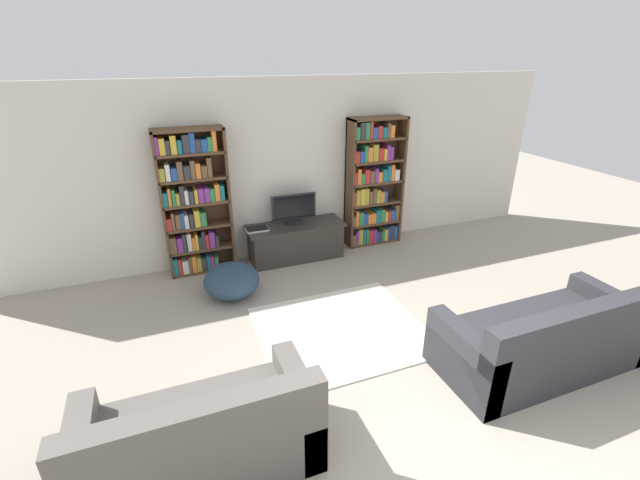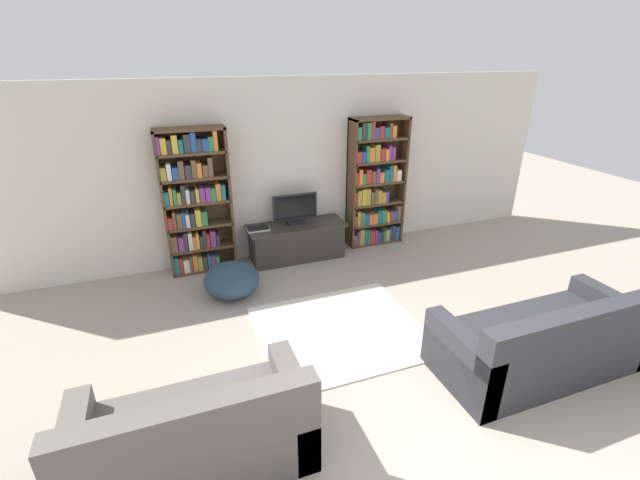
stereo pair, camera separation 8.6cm
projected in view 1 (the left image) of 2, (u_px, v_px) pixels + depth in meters
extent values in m
plane|color=#9E9384|center=(461.00, 470.00, 3.23)|extent=(18.00, 18.00, 0.00)
cube|color=silver|center=(288.00, 170.00, 6.31)|extent=(8.80, 0.06, 2.60)
cube|color=#513823|center=(162.00, 207.00, 5.65)|extent=(0.04, 0.30, 2.02)
cube|color=#513823|center=(228.00, 200.00, 5.94)|extent=(0.04, 0.30, 2.02)
cube|color=#513823|center=(195.00, 201.00, 5.91)|extent=(0.91, 0.04, 2.02)
cube|color=#513823|center=(187.00, 129.00, 5.40)|extent=(0.91, 0.30, 0.04)
cube|color=#513823|center=(204.00, 268.00, 6.20)|extent=(0.87, 0.30, 0.04)
cube|color=#196B75|center=(175.00, 264.00, 6.00)|extent=(0.06, 0.24, 0.24)
cube|color=#B72D28|center=(180.00, 264.00, 6.03)|extent=(0.04, 0.24, 0.23)
cube|color=silver|center=(185.00, 265.00, 6.06)|extent=(0.08, 0.24, 0.19)
cube|color=brown|center=(190.00, 262.00, 6.07)|extent=(0.04, 0.24, 0.24)
cube|color=orange|center=(194.00, 262.00, 6.09)|extent=(0.06, 0.24, 0.24)
cube|color=#9E9333|center=(198.00, 262.00, 6.12)|extent=(0.06, 0.24, 0.21)
cube|color=#333338|center=(203.00, 262.00, 6.14)|extent=(0.06, 0.24, 0.19)
cube|color=#196B75|center=(208.00, 260.00, 6.16)|extent=(0.04, 0.24, 0.21)
cube|color=#7F338C|center=(211.00, 260.00, 6.18)|extent=(0.05, 0.24, 0.20)
cube|color=#2D7F47|center=(216.00, 260.00, 6.20)|extent=(0.05, 0.24, 0.19)
cube|color=#513823|center=(202.00, 247.00, 6.06)|extent=(0.87, 0.30, 0.04)
cube|color=brown|center=(173.00, 243.00, 5.87)|extent=(0.08, 0.24, 0.23)
cube|color=#7F338C|center=(179.00, 243.00, 5.91)|extent=(0.07, 0.24, 0.20)
cube|color=#333338|center=(184.00, 241.00, 5.92)|extent=(0.05, 0.24, 0.25)
cube|color=silver|center=(189.00, 240.00, 5.94)|extent=(0.06, 0.24, 0.25)
cube|color=orange|center=(193.00, 242.00, 5.97)|extent=(0.04, 0.24, 0.18)
cube|color=gold|center=(196.00, 240.00, 5.98)|extent=(0.04, 0.24, 0.23)
cube|color=#333338|center=(200.00, 241.00, 6.00)|extent=(0.04, 0.24, 0.18)
cube|color=#333338|center=(203.00, 238.00, 6.00)|extent=(0.04, 0.24, 0.25)
cube|color=#B72D28|center=(206.00, 239.00, 6.03)|extent=(0.04, 0.24, 0.20)
cube|color=#7F338C|center=(211.00, 237.00, 6.05)|extent=(0.07, 0.24, 0.23)
cube|color=#333338|center=(216.00, 239.00, 6.08)|extent=(0.04, 0.24, 0.17)
cube|color=#513823|center=(199.00, 225.00, 5.93)|extent=(0.87, 0.30, 0.04)
cube|color=#B72D28|center=(169.00, 223.00, 5.75)|extent=(0.06, 0.24, 0.16)
cube|color=brown|center=(173.00, 220.00, 5.75)|extent=(0.04, 0.24, 0.24)
cube|color=brown|center=(178.00, 220.00, 5.78)|extent=(0.07, 0.24, 0.21)
cube|color=#234C99|center=(182.00, 219.00, 5.79)|extent=(0.05, 0.24, 0.22)
cube|color=silver|center=(186.00, 220.00, 5.82)|extent=(0.05, 0.24, 0.19)
cube|color=#333338|center=(191.00, 219.00, 5.84)|extent=(0.06, 0.24, 0.19)
cube|color=gold|center=(196.00, 217.00, 5.85)|extent=(0.07, 0.24, 0.23)
cube|color=#2D7F47|center=(203.00, 217.00, 5.89)|extent=(0.08, 0.24, 0.20)
cube|color=#513823|center=(196.00, 202.00, 5.79)|extent=(0.87, 0.30, 0.04)
cube|color=#196B75|center=(165.00, 198.00, 5.61)|extent=(0.06, 0.24, 0.19)
cube|color=orange|center=(169.00, 196.00, 5.61)|extent=(0.04, 0.24, 0.24)
cube|color=#2D7F47|center=(173.00, 196.00, 5.63)|extent=(0.04, 0.24, 0.21)
cube|color=#9E9333|center=(177.00, 198.00, 5.66)|extent=(0.05, 0.24, 0.16)
cube|color=#333338|center=(181.00, 194.00, 5.66)|extent=(0.05, 0.24, 0.26)
cube|color=silver|center=(186.00, 196.00, 5.69)|extent=(0.05, 0.24, 0.19)
cube|color=#333338|center=(191.00, 196.00, 5.72)|extent=(0.06, 0.24, 0.17)
cube|color=gold|center=(195.00, 195.00, 5.73)|extent=(0.04, 0.24, 0.19)
cube|color=#7F338C|center=(200.00, 194.00, 5.75)|extent=(0.07, 0.24, 0.20)
cube|color=#7F338C|center=(206.00, 193.00, 5.78)|extent=(0.07, 0.24, 0.19)
cube|color=#2D7F47|center=(211.00, 193.00, 5.81)|extent=(0.06, 0.24, 0.18)
cube|color=orange|center=(216.00, 191.00, 5.82)|extent=(0.06, 0.24, 0.23)
cube|color=#196B75|center=(221.00, 191.00, 5.85)|extent=(0.06, 0.24, 0.21)
cube|color=#513823|center=(193.00, 178.00, 5.66)|extent=(0.87, 0.30, 0.04)
cube|color=#9E9333|center=(162.00, 174.00, 5.47)|extent=(0.07, 0.24, 0.17)
cube|color=silver|center=(167.00, 171.00, 5.49)|extent=(0.06, 0.24, 0.21)
cube|color=#234C99|center=(173.00, 173.00, 5.53)|extent=(0.07, 0.24, 0.16)
cube|color=brown|center=(179.00, 169.00, 5.54)|extent=(0.07, 0.24, 0.24)
cube|color=#333338|center=(186.00, 171.00, 5.58)|extent=(0.08, 0.24, 0.18)
cube|color=brown|center=(192.00, 168.00, 5.59)|extent=(0.06, 0.24, 0.24)
cube|color=orange|center=(197.00, 169.00, 5.62)|extent=(0.06, 0.24, 0.20)
cube|color=brown|center=(203.00, 170.00, 5.65)|extent=(0.07, 0.24, 0.16)
cube|color=brown|center=(208.00, 166.00, 5.66)|extent=(0.06, 0.24, 0.26)
cube|color=#513823|center=(190.00, 153.00, 5.52)|extent=(0.87, 0.30, 0.04)
cube|color=#7F338C|center=(156.00, 145.00, 5.32)|extent=(0.04, 0.24, 0.22)
cube|color=gold|center=(161.00, 146.00, 5.35)|extent=(0.07, 0.24, 0.20)
cube|color=#333338|center=(167.00, 147.00, 5.38)|extent=(0.05, 0.24, 0.17)
cube|color=gold|center=(173.00, 144.00, 5.39)|extent=(0.07, 0.24, 0.23)
cube|color=#196B75|center=(179.00, 146.00, 5.42)|extent=(0.05, 0.24, 0.17)
cube|color=#333338|center=(185.00, 143.00, 5.44)|extent=(0.08, 0.24, 0.23)
cube|color=#234C99|center=(191.00, 142.00, 5.46)|extent=(0.06, 0.24, 0.25)
cube|color=#333338|center=(197.00, 145.00, 5.50)|extent=(0.06, 0.24, 0.17)
cube|color=#234C99|center=(203.00, 144.00, 5.53)|extent=(0.08, 0.24, 0.16)
cube|color=#2D7F47|center=(209.00, 143.00, 5.55)|extent=(0.06, 0.24, 0.18)
cube|color=orange|center=(213.00, 140.00, 5.55)|extent=(0.05, 0.24, 0.26)
cube|color=#513823|center=(350.00, 186.00, 6.56)|extent=(0.04, 0.30, 2.02)
cube|color=#513823|center=(399.00, 180.00, 6.85)|extent=(0.04, 0.30, 2.02)
cube|color=#513823|center=(371.00, 181.00, 6.82)|extent=(0.91, 0.04, 2.02)
cube|color=#513823|center=(378.00, 118.00, 6.31)|extent=(0.91, 0.30, 0.04)
cube|color=#513823|center=(372.00, 240.00, 7.11)|extent=(0.87, 0.30, 0.04)
cube|color=brown|center=(351.00, 238.00, 6.92)|extent=(0.06, 0.24, 0.18)
cube|color=#7F338C|center=(354.00, 236.00, 6.93)|extent=(0.04, 0.24, 0.23)
cube|color=#9E9333|center=(358.00, 235.00, 6.95)|extent=(0.07, 0.24, 0.26)
cube|color=#196B75|center=(362.00, 235.00, 6.97)|extent=(0.05, 0.24, 0.24)
cube|color=#2D7F47|center=(365.00, 234.00, 6.99)|extent=(0.04, 0.24, 0.24)
cube|color=#B72D28|center=(368.00, 235.00, 7.02)|extent=(0.08, 0.24, 0.22)
cube|color=#7F338C|center=(372.00, 234.00, 7.04)|extent=(0.05, 0.24, 0.22)
cube|color=#234C99|center=(374.00, 235.00, 7.07)|extent=(0.04, 0.24, 0.17)
cube|color=#333338|center=(377.00, 234.00, 7.08)|extent=(0.06, 0.24, 0.17)
cube|color=#2D7F47|center=(380.00, 234.00, 7.10)|extent=(0.05, 0.24, 0.18)
cube|color=gold|center=(383.00, 233.00, 7.12)|extent=(0.05, 0.24, 0.19)
cube|color=#234C99|center=(386.00, 231.00, 7.12)|extent=(0.04, 0.24, 0.23)
cube|color=#333338|center=(389.00, 230.00, 7.14)|extent=(0.06, 0.24, 0.25)
cube|color=#234C99|center=(392.00, 231.00, 7.17)|extent=(0.06, 0.24, 0.22)
cube|color=#513823|center=(373.00, 222.00, 6.97)|extent=(0.87, 0.30, 0.04)
cube|color=brown|center=(351.00, 219.00, 6.79)|extent=(0.05, 0.24, 0.17)
cube|color=orange|center=(355.00, 217.00, 6.79)|extent=(0.05, 0.24, 0.24)
cube|color=#2D7F47|center=(358.00, 217.00, 6.82)|extent=(0.08, 0.24, 0.21)
cube|color=#234C99|center=(363.00, 217.00, 6.85)|extent=(0.07, 0.24, 0.18)
cube|color=orange|center=(367.00, 217.00, 6.88)|extent=(0.06, 0.24, 0.16)
cube|color=orange|center=(371.00, 217.00, 6.90)|extent=(0.08, 0.24, 0.17)
cube|color=#196B75|center=(375.00, 215.00, 6.92)|extent=(0.07, 0.24, 0.21)
cube|color=#2D7F47|center=(380.00, 214.00, 6.95)|extent=(0.07, 0.24, 0.21)
cube|color=gold|center=(383.00, 215.00, 6.98)|extent=(0.05, 0.24, 0.17)
cube|color=#B72D28|center=(386.00, 214.00, 7.00)|extent=(0.05, 0.24, 0.17)
cube|color=#234C99|center=(390.00, 213.00, 7.02)|extent=(0.06, 0.24, 0.18)
cube|color=brown|center=(394.00, 211.00, 7.03)|extent=(0.07, 0.24, 0.26)
cube|color=#513823|center=(374.00, 202.00, 6.84)|extent=(0.87, 0.30, 0.04)
cube|color=#B72D28|center=(352.00, 198.00, 6.64)|extent=(0.04, 0.24, 0.22)
cube|color=#9E9333|center=(355.00, 196.00, 6.65)|extent=(0.07, 0.24, 0.24)
cube|color=gold|center=(360.00, 195.00, 6.68)|extent=(0.07, 0.24, 0.26)
cube|color=#9E9333|center=(364.00, 195.00, 6.70)|extent=(0.07, 0.24, 0.26)
cube|color=brown|center=(368.00, 196.00, 6.74)|extent=(0.06, 0.24, 0.20)
cube|color=brown|center=(372.00, 195.00, 6.75)|extent=(0.05, 0.24, 0.23)
cube|color=#9E9333|center=(375.00, 195.00, 6.78)|extent=(0.07, 0.24, 0.21)
cube|color=orange|center=(379.00, 196.00, 6.81)|extent=(0.07, 0.24, 0.17)
cube|color=#234C99|center=(382.00, 195.00, 6.83)|extent=(0.05, 0.24, 0.18)
cube|color=#513823|center=(375.00, 182.00, 6.70)|extent=(0.87, 0.30, 0.04)
cube|color=#B72D28|center=(353.00, 178.00, 6.51)|extent=(0.05, 0.24, 0.19)
cube|color=orange|center=(356.00, 176.00, 6.52)|extent=(0.06, 0.24, 0.23)
cube|color=#2D7F47|center=(360.00, 178.00, 6.56)|extent=(0.05, 0.24, 0.16)
cube|color=#B72D28|center=(364.00, 175.00, 6.57)|extent=(0.08, 0.24, 0.22)
cube|color=brown|center=(369.00, 176.00, 6.61)|extent=(0.07, 0.24, 0.19)
cube|color=#7F338C|center=(373.00, 174.00, 6.62)|extent=(0.05, 0.24, 0.22)
cube|color=orange|center=(377.00, 176.00, 6.66)|extent=(0.07, 0.24, 0.16)
cube|color=#196B75|center=(382.00, 174.00, 6.68)|extent=(0.08, 0.24, 0.19)
cube|color=#196B75|center=(386.00, 172.00, 6.69)|extent=(0.05, 0.24, 0.25)
cube|color=orange|center=(389.00, 172.00, 6.71)|extent=(0.06, 0.24, 0.25)
cube|color=silver|center=(394.00, 174.00, 6.75)|extent=(0.08, 0.24, 0.17)
cube|color=#513823|center=(376.00, 161.00, 6.57)|extent=(0.87, 0.30, 0.04)
cube|color=#B72D28|center=(354.00, 156.00, 6.39)|extent=(0.08, 0.24, 0.17)
cube|color=#234C99|center=(359.00, 156.00, 6.41)|extent=(0.07, 0.24, 0.17)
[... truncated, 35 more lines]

